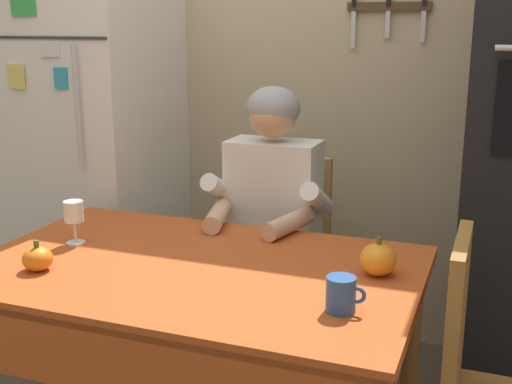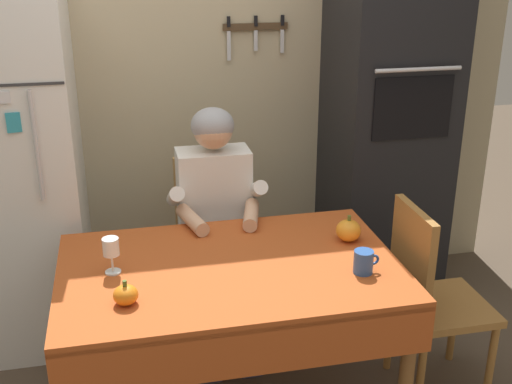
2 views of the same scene
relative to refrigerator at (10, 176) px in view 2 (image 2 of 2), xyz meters
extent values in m
cube|color=#BCAD89|center=(1.00, 0.39, 0.40)|extent=(3.70, 0.10, 2.60)
cube|color=#4C3823|center=(1.32, 0.33, 0.65)|extent=(0.36, 0.02, 0.04)
cube|color=silver|center=(1.17, 0.32, 0.55)|extent=(0.02, 0.01, 0.16)
cube|color=black|center=(1.17, 0.32, 0.68)|extent=(0.02, 0.01, 0.06)
cube|color=silver|center=(1.32, 0.32, 0.57)|extent=(0.02, 0.01, 0.11)
cube|color=black|center=(1.32, 0.32, 0.68)|extent=(0.02, 0.01, 0.06)
cube|color=silver|center=(1.47, 0.32, 0.56)|extent=(0.02, 0.01, 0.13)
cube|color=black|center=(1.47, 0.32, 0.68)|extent=(0.02, 0.01, 0.06)
cube|color=white|center=(0.00, 0.00, 0.00)|extent=(0.68, 0.68, 1.80)
cylinder|color=silver|center=(0.19, -0.36, 0.25)|extent=(0.02, 0.02, 0.50)
cube|color=teal|center=(0.11, -0.35, 0.36)|extent=(0.06, 0.02, 0.09)
cube|color=black|center=(2.00, 0.04, 0.15)|extent=(0.60, 0.60, 2.10)
cube|color=black|center=(2.00, -0.26, 0.30)|extent=(0.42, 0.01, 0.32)
cylinder|color=silver|center=(2.00, -0.29, 0.50)|extent=(0.45, 0.02, 0.02)
cylinder|color=brown|center=(0.31, -0.47, -0.55)|extent=(0.06, 0.06, 0.70)
cylinder|color=brown|center=(1.59, -1.25, -0.55)|extent=(0.06, 0.06, 0.70)
cylinder|color=brown|center=(1.59, -0.47, -0.55)|extent=(0.06, 0.06, 0.70)
cube|color=#B24C1E|center=(0.95, -0.86, -0.18)|extent=(1.40, 0.90, 0.04)
cube|color=#B24C1E|center=(0.95, -1.30, -0.28)|extent=(1.40, 0.01, 0.20)
cube|color=tan|center=(0.99, -0.17, -0.47)|extent=(0.40, 0.40, 0.04)
cube|color=tan|center=(0.99, 0.01, -0.21)|extent=(0.36, 0.04, 0.48)
cylinder|color=tan|center=(0.82, -0.34, -0.69)|extent=(0.04, 0.04, 0.41)
cylinder|color=tan|center=(0.82, 0.00, -0.69)|extent=(0.04, 0.04, 0.41)
cylinder|color=tan|center=(1.16, -0.34, -0.69)|extent=(0.04, 0.04, 0.41)
cylinder|color=tan|center=(1.16, 0.00, -0.69)|extent=(0.04, 0.04, 0.41)
cube|color=#38384C|center=(0.89, -0.55, -0.86)|extent=(0.10, 0.22, 0.08)
cube|color=#38384C|center=(1.09, -0.55, -0.86)|extent=(0.10, 0.22, 0.08)
cylinder|color=#38384C|center=(0.89, -0.49, -0.67)|extent=(0.09, 0.09, 0.38)
cylinder|color=#38384C|center=(1.09, -0.49, -0.67)|extent=(0.09, 0.09, 0.38)
cube|color=#38384C|center=(0.90, -0.33, -0.40)|extent=(0.12, 0.40, 0.11)
cube|color=#38384C|center=(1.08, -0.33, -0.40)|extent=(0.12, 0.40, 0.11)
cube|color=white|center=(0.99, -0.21, -0.11)|extent=(0.36, 0.20, 0.48)
cylinder|color=white|center=(0.79, -0.28, -0.07)|extent=(0.07, 0.26, 0.18)
cylinder|color=white|center=(1.19, -0.28, -0.07)|extent=(0.07, 0.26, 0.18)
cylinder|color=#D8A884|center=(0.85, -0.45, -0.13)|extent=(0.13, 0.27, 0.07)
cylinder|color=#D8A884|center=(1.13, -0.45, -0.13)|extent=(0.13, 0.27, 0.07)
sphere|color=#D8A884|center=(0.99, -0.23, 0.24)|extent=(0.19, 0.19, 0.19)
ellipsoid|color=#99999E|center=(0.99, -0.22, 0.26)|extent=(0.21, 0.21, 0.17)
cube|color=#9E6B33|center=(1.93, -0.89, -0.47)|extent=(0.40, 0.40, 0.04)
cube|color=#9E6B33|center=(1.75, -0.89, -0.21)|extent=(0.04, 0.36, 0.48)
cylinder|color=#9E6B33|center=(2.10, -1.06, -0.69)|extent=(0.04, 0.04, 0.41)
cylinder|color=#9E6B33|center=(1.76, -1.06, -0.69)|extent=(0.04, 0.04, 0.41)
cylinder|color=#9E6B33|center=(2.10, -0.72, -0.69)|extent=(0.04, 0.04, 0.41)
cylinder|color=#9E6B33|center=(1.76, -0.72, -0.69)|extent=(0.04, 0.04, 0.41)
cylinder|color=#2D569E|center=(1.46, -1.04, -0.11)|extent=(0.08, 0.08, 0.10)
torus|color=#2D569E|center=(1.51, -1.04, -0.11)|extent=(0.05, 0.01, 0.05)
cylinder|color=white|center=(0.48, -0.82, -0.16)|extent=(0.06, 0.06, 0.01)
cylinder|color=white|center=(0.48, -0.82, -0.12)|extent=(0.01, 0.01, 0.07)
cylinder|color=white|center=(0.48, -0.82, -0.04)|extent=(0.07, 0.07, 0.07)
ellipsoid|color=orange|center=(0.52, -1.08, -0.12)|extent=(0.09, 0.09, 0.07)
cylinder|color=#4C6023|center=(0.52, -1.08, -0.07)|extent=(0.02, 0.02, 0.02)
ellipsoid|color=orange|center=(1.51, -0.74, -0.11)|extent=(0.11, 0.11, 0.10)
cylinder|color=#4C6023|center=(1.51, -0.74, -0.05)|extent=(0.02, 0.02, 0.02)
camera|label=1|loc=(1.82, -2.61, 0.58)|focal=46.14mm
camera|label=2|loc=(0.55, -3.19, 1.10)|focal=45.15mm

